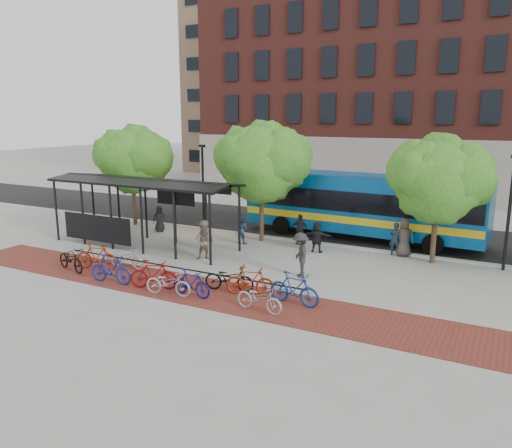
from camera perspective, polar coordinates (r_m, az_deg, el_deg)
The scene contains 33 objects.
ground at distance 23.41m, azimuth 3.49°, elevation -4.51°, with size 160.00×160.00×0.00m, color #9E9E99.
asphalt_street at distance 30.65m, azimuth 9.68°, elevation -0.60°, with size 160.00×8.00×0.01m, color black.
curb at distance 26.96m, azimuth 7.01°, elevation -2.18°, with size 160.00×0.25×0.12m, color #B7B7B2.
brick_strip at distance 20.23m, azimuth -7.67°, elevation -7.35°, with size 24.00×3.00×0.01m, color maroon.
bike_rack_rail at distance 21.65m, azimuth -9.11°, elevation -6.07°, with size 12.00×0.05×0.95m, color black.
building_tower at distance 65.99m, azimuth 5.46°, elevation 19.47°, with size 22.00×22.00×30.00m, color #7A664C.
bus_shelter at distance 26.69m, azimuth -13.01°, elevation 3.89°, with size 10.60×3.07×3.60m.
tree_a at distance 31.89m, azimuth -13.81°, elevation 7.43°, with size 4.90×4.00×6.18m.
tree_b at distance 26.78m, azimuth 0.89°, elevation 7.38°, with size 5.15×4.20×6.47m.
tree_c at distance 24.15m, azimuth 20.36°, elevation 5.10°, with size 4.66×3.80×5.92m.
lamp_post_left at distance 29.26m, azimuth -6.08°, elevation 4.36°, with size 0.35×0.20×5.12m.
lamp_post_right at distance 24.38m, azimuth 26.99°, elevation 1.47°, with size 0.35×0.20×5.12m.
bus at distance 28.24m, azimuth 11.96°, elevation 2.44°, with size 13.35×3.68×3.57m.
bike_0 at distance 23.64m, azimuth -20.40°, elevation -3.79°, with size 0.70×2.01×1.05m, color black.
bike_1 at distance 23.41m, azimuth -17.76°, elevation -3.54°, with size 0.57×2.03×1.22m, color maroon.
bike_2 at distance 23.32m, azimuth -14.56°, elevation -3.73°, with size 0.64×1.85×0.97m, color #ADADB0.
bike_3 at distance 21.37m, azimuth -16.28°, elevation -4.97°, with size 0.57×2.01×1.21m, color navy.
bike_5 at distance 20.31m, azimuth -11.61°, elevation -5.66°, with size 0.56×1.97×1.18m, color maroon.
bike_6 at distance 19.52m, azimuth -10.00°, elevation -6.64°, with size 0.66×1.89×0.99m, color #A1A2A4.
bike_7 at distance 19.25m, azimuth -7.43°, elevation -6.71°, with size 0.50×1.77×1.06m, color navy.
bike_8 at distance 19.69m, azimuth -3.08°, elevation -6.20°, with size 0.70×2.00×1.05m, color black.
bike_9 at distance 19.20m, azimuth -0.68°, elevation -6.53°, with size 0.54×1.90×1.14m, color maroon.
bike_10 at distance 17.70m, azimuth 0.40°, elevation -8.48°, with size 0.65×1.87×0.98m, color #A4A4A7.
bike_11 at distance 18.33m, azimuth 4.38°, elevation -7.38°, with size 0.57×2.02×1.22m, color navy.
pedestrian_0 at distance 30.07m, azimuth -10.97°, elevation 0.62°, with size 0.76×0.50×1.56m, color black.
pedestrian_2 at distance 26.81m, azimuth -1.70°, elevation -0.60°, with size 0.75×0.59×1.55m, color navy.
pedestrian_3 at distance 25.54m, azimuth -5.93°, elevation -1.29°, with size 1.02×0.59×1.58m, color brown.
pedestrian_4 at distance 26.68m, azimuth 5.01°, elevation -0.60°, with size 0.96×0.40×1.65m, color #242424.
pedestrian_5 at distance 25.24m, azimuth 6.98°, elevation -1.48°, with size 1.46×0.46×1.57m, color black.
pedestrian_6 at distance 25.36m, azimuth 16.57°, elevation -1.47°, with size 0.93×0.60×1.90m, color #413934.
pedestrian_7 at distance 25.47m, azimuth 15.64°, elevation -1.65°, with size 0.60×0.39×1.64m, color #1C2A41.
pedestrian_8 at distance 23.92m, azimuth -5.89°, elevation -2.11°, with size 0.81×0.63×1.67m, color brown.
pedestrian_9 at distance 21.32m, azimuth 5.09°, elevation -3.53°, with size 1.25×0.72×1.93m, color #272727.
Camera 1 is at (9.17, -20.44, 6.80)m, focal length 35.00 mm.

